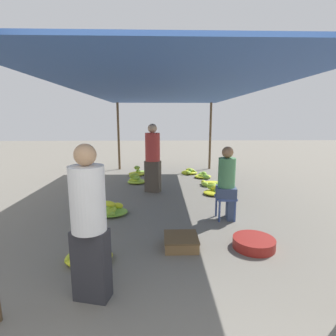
% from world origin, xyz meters
% --- Properties ---
extents(canopy_post_back_left, '(0.08, 0.08, 2.34)m').
position_xyz_m(canopy_post_back_left, '(-1.63, 7.51, 1.17)').
color(canopy_post_back_left, brown).
rests_on(canopy_post_back_left, ground).
extents(canopy_post_back_right, '(0.08, 0.08, 2.34)m').
position_xyz_m(canopy_post_back_right, '(1.63, 7.51, 1.17)').
color(canopy_post_back_right, brown).
rests_on(canopy_post_back_right, ground).
extents(canopy_tarp, '(3.65, 7.61, 0.04)m').
position_xyz_m(canopy_tarp, '(0.00, 3.91, 2.36)').
color(canopy_tarp, '#33569E').
rests_on(canopy_tarp, canopy_post_front_left).
extents(vendor_foreground, '(0.40, 0.40, 1.57)m').
position_xyz_m(vendor_foreground, '(-0.84, 0.59, 0.82)').
color(vendor_foreground, '#2D2D33').
rests_on(vendor_foreground, ground).
extents(stool, '(0.34, 0.34, 0.42)m').
position_xyz_m(stool, '(1.02, 2.68, 0.34)').
color(stool, '#384C84').
rests_on(stool, ground).
extents(vendor_seated, '(0.38, 0.38, 1.32)m').
position_xyz_m(vendor_seated, '(1.04, 2.68, 0.69)').
color(vendor_seated, '#384766').
rests_on(vendor_seated, ground).
extents(basin_black, '(0.59, 0.59, 0.14)m').
position_xyz_m(basin_black, '(1.16, 1.58, 0.07)').
color(basin_black, maroon).
rests_on(basin_black, ground).
extents(banana_pile_left_0, '(0.56, 0.62, 0.31)m').
position_xyz_m(banana_pile_left_0, '(-0.89, 6.51, 0.10)').
color(banana_pile_left_0, '#90BE32').
rests_on(banana_pile_left_0, ground).
extents(banana_pile_left_1, '(0.53, 0.54, 0.28)m').
position_xyz_m(banana_pile_left_1, '(-0.85, 5.42, 0.09)').
color(banana_pile_left_1, '#B0CB2D').
rests_on(banana_pile_left_1, ground).
extents(banana_pile_left_2, '(0.60, 0.53, 0.20)m').
position_xyz_m(banana_pile_left_2, '(-1.07, 1.33, 0.07)').
color(banana_pile_left_2, yellow).
rests_on(banana_pile_left_2, ground).
extents(banana_pile_left_3, '(0.60, 0.55, 0.29)m').
position_xyz_m(banana_pile_left_3, '(-1.08, 2.94, 0.09)').
color(banana_pile_left_3, '#CED727').
rests_on(banana_pile_left_3, ground).
extents(banana_pile_right_0, '(0.58, 0.56, 0.23)m').
position_xyz_m(banana_pile_right_0, '(1.18, 4.21, 0.08)').
color(banana_pile_right_0, '#C1D22A').
rests_on(banana_pile_right_0, ground).
extents(banana_pile_right_1, '(0.51, 0.64, 0.20)m').
position_xyz_m(banana_pile_right_1, '(1.15, 6.02, 0.07)').
color(banana_pile_right_1, '#8DBD33').
rests_on(banana_pile_right_1, ground).
extents(banana_pile_right_2, '(0.53, 0.46, 0.19)m').
position_xyz_m(banana_pile_right_2, '(0.81, 6.57, 0.08)').
color(banana_pile_right_2, '#C3D229').
rests_on(banana_pile_right_2, ground).
extents(banana_pile_right_3, '(0.63, 0.60, 0.13)m').
position_xyz_m(banana_pile_right_3, '(1.23, 5.05, 0.06)').
color(banana_pile_right_3, '#CCD628').
rests_on(banana_pile_right_3, ground).
extents(crate_near, '(0.48, 0.48, 0.16)m').
position_xyz_m(crate_near, '(0.13, 1.63, 0.08)').
color(crate_near, brown).
rests_on(crate_near, ground).
extents(shopper_walking_mid, '(0.45, 0.45, 1.68)m').
position_xyz_m(shopper_walking_mid, '(-0.34, 4.51, 0.87)').
color(shopper_walking_mid, '#4C4238').
rests_on(shopper_walking_mid, ground).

